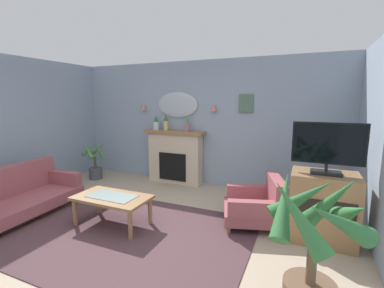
{
  "coord_description": "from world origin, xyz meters",
  "views": [
    {
      "loc": [
        2.12,
        -2.54,
        1.82
      ],
      "look_at": [
        0.34,
        1.54,
        1.08
      ],
      "focal_mm": 24.83,
      "sensor_mm": 36.0,
      "label": 1
    }
  ],
  "objects_px": {
    "wall_sconce_right": "(213,108)",
    "tv_cabinet": "(323,207)",
    "wall_sconce_left": "(143,107)",
    "coffee_table": "(112,200)",
    "mantel_vase_centre": "(166,122)",
    "wall_mirror": "(177,105)",
    "framed_picture": "(246,103)",
    "fireplace": "(175,157)",
    "floral_couch": "(19,195)",
    "mantel_vase_right": "(187,123)",
    "potted_plant_corner_palm": "(95,162)",
    "tv_flatscreen": "(328,147)",
    "mantel_vase_left": "(156,123)",
    "armchair_in_corner": "(258,204)",
    "potted_plant_tall_palm": "(313,250)"
  },
  "relations": [
    {
      "from": "wall_sconce_right",
      "to": "tv_cabinet",
      "type": "xyz_separation_m",
      "value": [
        2.04,
        -1.54,
        -1.21
      ]
    },
    {
      "from": "wall_sconce_left",
      "to": "coffee_table",
      "type": "distance_m",
      "value": 2.8
    },
    {
      "from": "mantel_vase_centre",
      "to": "wall_mirror",
      "type": "bearing_deg",
      "value": 40.36
    },
    {
      "from": "wall_sconce_left",
      "to": "framed_picture",
      "type": "xyz_separation_m",
      "value": [
        2.35,
        0.06,
        0.09
      ]
    },
    {
      "from": "fireplace",
      "to": "floral_couch",
      "type": "bearing_deg",
      "value": -121.16
    },
    {
      "from": "floral_couch",
      "to": "wall_sconce_right",
      "type": "bearing_deg",
      "value": 47.7
    },
    {
      "from": "mantel_vase_right",
      "to": "floral_couch",
      "type": "distance_m",
      "value": 3.24
    },
    {
      "from": "wall_mirror",
      "to": "wall_sconce_right",
      "type": "relative_size",
      "value": 6.86
    },
    {
      "from": "mantel_vase_centre",
      "to": "coffee_table",
      "type": "bearing_deg",
      "value": -82.09
    },
    {
      "from": "fireplace",
      "to": "mantel_vase_centre",
      "type": "relative_size",
      "value": 3.73
    },
    {
      "from": "fireplace",
      "to": "coffee_table",
      "type": "relative_size",
      "value": 1.24
    },
    {
      "from": "framed_picture",
      "to": "potted_plant_corner_palm",
      "type": "distance_m",
      "value": 3.64
    },
    {
      "from": "framed_picture",
      "to": "tv_flatscreen",
      "type": "bearing_deg",
      "value": -49.43
    },
    {
      "from": "fireplace",
      "to": "wall_sconce_right",
      "type": "bearing_deg",
      "value": 6.16
    },
    {
      "from": "mantel_vase_left",
      "to": "wall_sconce_left",
      "type": "height_order",
      "value": "wall_sconce_left"
    },
    {
      "from": "floral_couch",
      "to": "mantel_vase_centre",
      "type": "bearing_deg",
      "value": 62.03
    },
    {
      "from": "wall_sconce_right",
      "to": "tv_cabinet",
      "type": "height_order",
      "value": "wall_sconce_right"
    },
    {
      "from": "framed_picture",
      "to": "potted_plant_corner_palm",
      "type": "relative_size",
      "value": 0.4
    },
    {
      "from": "wall_mirror",
      "to": "armchair_in_corner",
      "type": "distance_m",
      "value": 2.88
    },
    {
      "from": "floral_couch",
      "to": "potted_plant_tall_palm",
      "type": "xyz_separation_m",
      "value": [
        4.26,
        -0.45,
        0.33
      ]
    },
    {
      "from": "mantel_vase_left",
      "to": "potted_plant_tall_palm",
      "type": "distance_m",
      "value": 4.38
    },
    {
      "from": "framed_picture",
      "to": "wall_sconce_right",
      "type": "bearing_deg",
      "value": -174.73
    },
    {
      "from": "potted_plant_corner_palm",
      "to": "wall_sconce_right",
      "type": "bearing_deg",
      "value": 13.15
    },
    {
      "from": "wall_sconce_right",
      "to": "potted_plant_corner_palm",
      "type": "bearing_deg",
      "value": -166.85
    },
    {
      "from": "wall_sconce_left",
      "to": "wall_sconce_right",
      "type": "distance_m",
      "value": 1.7
    },
    {
      "from": "mantel_vase_right",
      "to": "wall_sconce_right",
      "type": "distance_m",
      "value": 0.65
    },
    {
      "from": "coffee_table",
      "to": "armchair_in_corner",
      "type": "distance_m",
      "value": 2.14
    },
    {
      "from": "tv_cabinet",
      "to": "potted_plant_corner_palm",
      "type": "distance_m",
      "value": 4.79
    },
    {
      "from": "mantel_vase_right",
      "to": "framed_picture",
      "type": "relative_size",
      "value": 0.95
    },
    {
      "from": "fireplace",
      "to": "tv_flatscreen",
      "type": "relative_size",
      "value": 1.62
    },
    {
      "from": "fireplace",
      "to": "framed_picture",
      "type": "height_order",
      "value": "framed_picture"
    },
    {
      "from": "wall_mirror",
      "to": "wall_sconce_right",
      "type": "height_order",
      "value": "wall_mirror"
    },
    {
      "from": "wall_sconce_left",
      "to": "armchair_in_corner",
      "type": "height_order",
      "value": "wall_sconce_left"
    },
    {
      "from": "fireplace",
      "to": "mantel_vase_centre",
      "type": "height_order",
      "value": "mantel_vase_centre"
    },
    {
      "from": "fireplace",
      "to": "framed_picture",
      "type": "bearing_deg",
      "value": 5.77
    },
    {
      "from": "potted_plant_tall_palm",
      "to": "potted_plant_corner_palm",
      "type": "distance_m",
      "value": 5.17
    },
    {
      "from": "potted_plant_corner_palm",
      "to": "coffee_table",
      "type": "bearing_deg",
      "value": -41.23
    },
    {
      "from": "fireplace",
      "to": "mantel_vase_centre",
      "type": "xyz_separation_m",
      "value": [
        -0.2,
        -0.03,
        0.77
      ]
    },
    {
      "from": "fireplace",
      "to": "mantel_vase_left",
      "type": "bearing_deg",
      "value": -176.4
    },
    {
      "from": "potted_plant_tall_palm",
      "to": "mantel_vase_centre",
      "type": "bearing_deg",
      "value": 135.09
    },
    {
      "from": "tv_cabinet",
      "to": "fireplace",
      "type": "bearing_deg",
      "value": 153.36
    },
    {
      "from": "mantel_vase_centre",
      "to": "wall_sconce_right",
      "type": "xyz_separation_m",
      "value": [
        1.05,
        0.12,
        0.32
      ]
    },
    {
      "from": "mantel_vase_centre",
      "to": "mantel_vase_right",
      "type": "bearing_deg",
      "value": 0.0
    },
    {
      "from": "wall_mirror",
      "to": "wall_sconce_left",
      "type": "bearing_deg",
      "value": -176.63
    },
    {
      "from": "mantel_vase_right",
      "to": "tv_cabinet",
      "type": "relative_size",
      "value": 0.38
    },
    {
      "from": "mantel_vase_right",
      "to": "potted_plant_corner_palm",
      "type": "xyz_separation_m",
      "value": [
        -2.11,
        -0.5,
        -0.93
      ]
    },
    {
      "from": "mantel_vase_centre",
      "to": "floral_couch",
      "type": "distance_m",
      "value": 2.99
    },
    {
      "from": "fireplace",
      "to": "mantel_vase_right",
      "type": "distance_m",
      "value": 0.82
    },
    {
      "from": "fireplace",
      "to": "potted_plant_tall_palm",
      "type": "distance_m",
      "value": 4.04
    },
    {
      "from": "fireplace",
      "to": "armchair_in_corner",
      "type": "height_order",
      "value": "fireplace"
    }
  ]
}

